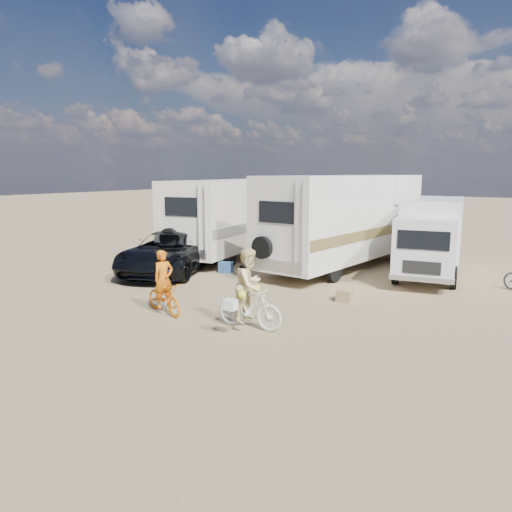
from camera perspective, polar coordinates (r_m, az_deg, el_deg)
The scene contains 11 objects.
ground at distance 13.90m, azimuth -1.90°, elevation -5.70°, with size 140.00×140.00×0.00m, color #947C58.
rv_main at distance 19.42m, azimuth 10.48°, elevation 4.03°, with size 2.50×9.12×3.62m, color silver, non-canonical shape.
rv_left at distance 21.93m, azimuth -2.70°, elevation 4.56°, with size 2.54×8.61×3.41m, color beige, non-canonical shape.
box_truck at distance 18.51m, azimuth 19.96°, elevation 2.00°, with size 2.03×6.11×2.77m, color silver, non-canonical shape.
dark_suv at distance 18.38m, azimuth -10.20°, elevation 0.45°, with size 2.56×5.54×1.54m, color black.
bike_man at distance 13.12m, azimuth -10.84°, elevation -4.89°, with size 0.56×1.62×0.85m, color #D86201.
bike_woman at distance 11.65m, azimuth -0.78°, elevation -6.11°, with size 0.49×1.74×1.04m, color beige.
rider_man at distance 13.04m, azimuth -10.89°, elevation -3.44°, with size 0.56×0.37×1.53m, color #C8600C.
rider_woman at distance 11.55m, azimuth -0.78°, elevation -4.33°, with size 0.87×0.68×1.79m, color beige.
cooler at distance 18.20m, azimuth -3.60°, elevation -1.34°, with size 0.49×0.36×0.40m, color #2C5697.
crate at distance 14.37m, azimuth 10.53°, elevation -4.61°, with size 0.44×0.44×0.35m, color #8D714D.
Camera 1 is at (7.39, -11.16, 3.73)m, focal length 33.71 mm.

